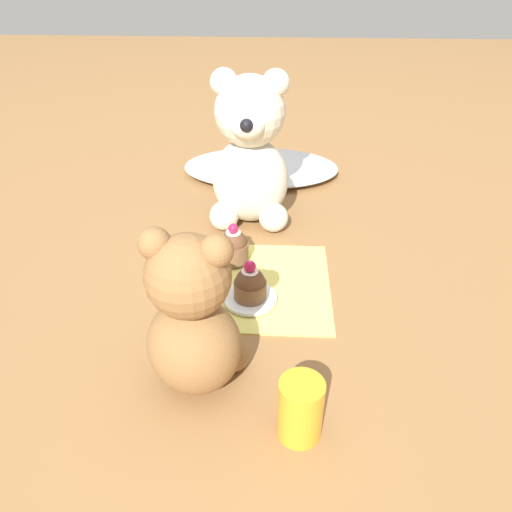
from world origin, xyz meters
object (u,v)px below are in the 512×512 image
juice_glass (300,409)px  cupcake_near_cream_bear (234,247)px  teddy_bear_cream (250,154)px  teddy_bear_tan (193,320)px  cupcake_near_tan_bear (250,285)px  saucer_plate (250,298)px

juice_glass → cupcake_near_cream_bear: bearing=107.0°
juice_glass → teddy_bear_cream: bearing=99.6°
teddy_bear_tan → cupcake_near_tan_bear: size_ratio=3.43×
cupcake_near_cream_bear → cupcake_near_tan_bear: bearing=-72.4°
teddy_bear_cream → cupcake_near_tan_bear: size_ratio=4.35×
saucer_plate → teddy_bear_cream: bearing=93.1°
teddy_bear_cream → juice_glass: bearing=-79.2°
teddy_bear_cream → cupcake_near_cream_bear: (-0.02, -0.15, -0.10)m
teddy_bear_cream → cupcake_near_cream_bear: bearing=-96.0°
teddy_bear_tan → saucer_plate: (0.06, 0.16, -0.09)m
teddy_bear_cream → cupcake_near_cream_bear: 0.18m
teddy_bear_tan → juice_glass: 0.15m
saucer_plate → juice_glass: size_ratio=1.03×
teddy_bear_tan → juice_glass: teddy_bear_tan is taller
cupcake_near_tan_bear → cupcake_near_cream_bear: bearing=107.6°
teddy_bear_cream → saucer_plate: teddy_bear_cream is taller
cupcake_near_tan_bear → juice_glass: 0.24m
teddy_bear_tan → cupcake_near_cream_bear: teddy_bear_tan is taller
saucer_plate → cupcake_near_tan_bear: size_ratio=1.25×
teddy_bear_cream → saucer_plate: bearing=-85.7°
cupcake_near_cream_bear → cupcake_near_tan_bear: (0.03, -0.10, 0.00)m
teddy_bear_tan → cupcake_near_cream_bear: size_ratio=3.16×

